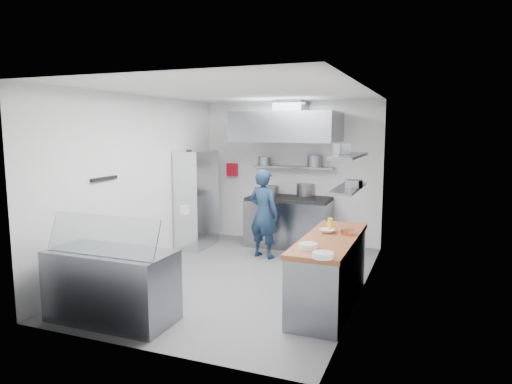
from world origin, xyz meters
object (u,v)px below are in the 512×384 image
at_px(gas_range, 289,223).
at_px(display_case, 112,286).
at_px(wire_rack, 197,199).
at_px(chef, 264,214).

bearing_deg(gas_range, display_case, -102.61).
bearing_deg(wire_rack, display_case, -78.18).
bearing_deg(display_case, chef, 77.05).
bearing_deg(chef, display_case, 91.36).
xyz_separation_m(chef, display_case, (-0.73, -3.19, -0.36)).
distance_m(wire_rack, display_case, 3.51).
height_order(chef, wire_rack, wire_rack).
relative_size(wire_rack, display_case, 1.23).
distance_m(chef, display_case, 3.29).
distance_m(gas_range, display_case, 4.20).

